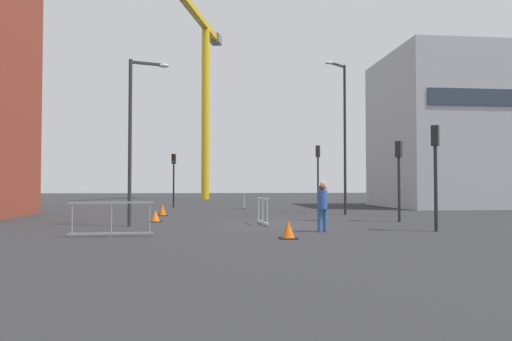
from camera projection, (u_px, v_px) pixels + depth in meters
ground at (269, 224)px, 19.09m from camera, size 160.00×160.00×0.00m
office_block at (448, 131)px, 34.94m from camera, size 9.25×9.59×11.20m
construction_crane at (205, 79)px, 53.78m from camera, size 5.07×15.93×20.54m
streetlamp_tall at (343, 128)px, 25.33m from camera, size 1.38×1.03×8.13m
streetlamp_short at (135, 127)px, 18.25m from camera, size 1.52×0.54×6.48m
traffic_light_median at (435, 160)px, 16.19m from camera, size 0.36×0.38×3.65m
traffic_light_near at (174, 171)px, 34.04m from camera, size 0.32×0.39×3.86m
traffic_light_verge at (399, 167)px, 20.50m from camera, size 0.37×0.37×3.51m
traffic_light_crosswalk at (318, 167)px, 28.90m from camera, size 0.33×0.39×4.03m
pedestrian_walking at (322, 204)px, 16.01m from camera, size 0.34×0.34×1.63m
pedestrian_waiting at (323, 198)px, 21.12m from camera, size 0.34×0.34×1.78m
safety_barrier_front at (111, 218)px, 14.47m from camera, size 2.57×0.17×1.08m
safety_barrier_rear at (263, 211)px, 18.88m from camera, size 0.23×1.83×1.08m
safety_barrier_right_run at (244, 200)px, 31.96m from camera, size 0.13×1.89×1.08m
traffic_cone_striped at (288, 230)px, 13.95m from camera, size 0.53×0.53×0.53m
traffic_cone_on_verge at (162, 210)px, 24.62m from camera, size 0.58×0.58×0.59m
traffic_cone_orange at (155, 216)px, 20.40m from camera, size 0.52×0.52×0.53m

